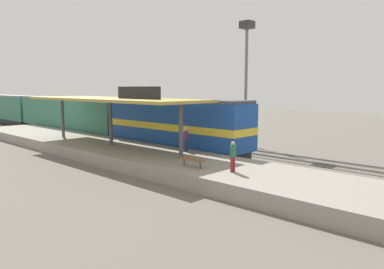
% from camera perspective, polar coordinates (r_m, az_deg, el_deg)
% --- Properties ---
extents(ground_plane, '(120.00, 120.00, 0.00)m').
position_cam_1_polar(ground_plane, '(34.37, -3.29, -1.92)').
color(ground_plane, '#666056').
extents(track_near, '(3.20, 110.00, 0.16)m').
position_cam_1_polar(track_near, '(33.05, -5.82, -2.26)').
color(track_near, '#565249').
rests_on(track_near, ground).
extents(track_far, '(3.20, 110.00, 0.16)m').
position_cam_1_polar(track_far, '(36.17, -0.28, -1.40)').
color(track_far, '#565249').
rests_on(track_far, ground).
extents(platform, '(6.00, 44.00, 0.90)m').
position_cam_1_polar(platform, '(30.24, -12.46, -2.49)').
color(platform, gray).
rests_on(platform, ground).
extents(station_canopy, '(5.20, 18.00, 4.70)m').
position_cam_1_polar(station_canopy, '(29.75, -12.58, 5.26)').
color(station_canopy, '#47474C').
rests_on(station_canopy, platform).
extents(platform_bench, '(0.44, 1.70, 0.50)m').
position_cam_1_polar(platform_bench, '(21.37, -0.00, -3.92)').
color(platform_bench, '#333338').
rests_on(platform_bench, platform).
extents(locomotive, '(2.93, 14.43, 4.44)m').
position_cam_1_polar(locomotive, '(30.73, -2.55, 1.52)').
color(locomotive, '#28282D').
rests_on(locomotive, track_near).
extents(passenger_carriage_front, '(2.90, 20.00, 4.24)m').
position_cam_1_polar(passenger_carriage_front, '(45.41, -18.53, 2.90)').
color(passenger_carriage_front, '#28282D').
rests_on(passenger_carriage_front, track_near).
extents(passenger_carriage_rear, '(2.90, 20.00, 4.24)m').
position_cam_1_polar(passenger_carriage_rear, '(64.50, -27.26, 3.66)').
color(passenger_carriage_rear, '#28282D').
rests_on(passenger_carriage_rear, track_near).
extents(light_mast, '(1.10, 1.10, 11.70)m').
position_cam_1_polar(light_mast, '(35.60, 8.51, 11.89)').
color(light_mast, slate).
rests_on(light_mast, ground).
extents(person_waiting, '(0.34, 0.34, 1.71)m').
position_cam_1_polar(person_waiting, '(20.13, 6.41, -3.18)').
color(person_waiting, maroon).
rests_on(person_waiting, platform).
extents(person_walking, '(0.34, 0.34, 1.71)m').
position_cam_1_polar(person_walking, '(26.58, -0.95, -0.59)').
color(person_walking, navy).
rests_on(person_walking, platform).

